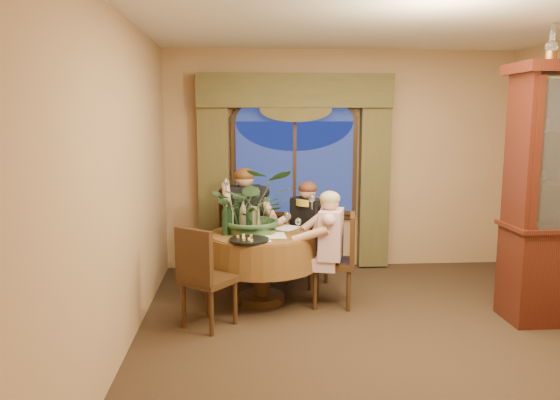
{
  "coord_description": "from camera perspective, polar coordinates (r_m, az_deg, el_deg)",
  "views": [
    {
      "loc": [
        -1.26,
        -4.5,
        1.96
      ],
      "look_at": [
        -0.88,
        1.11,
        1.1
      ],
      "focal_mm": 35.0,
      "sensor_mm": 36.0,
      "label": 1
    }
  ],
  "objects": [
    {
      "name": "centerpiece_plant",
      "position": [
        5.73,
        -2.66,
        2.41
      ],
      "size": [
        0.88,
        0.98,
        0.77
      ],
      "primitive_type": "imported",
      "color": "#345835",
      "rests_on": "dining_table"
    },
    {
      "name": "dining_table",
      "position": [
        5.83,
        -1.98,
        -7.08
      ],
      "size": [
        1.23,
        1.23,
        0.75
      ],
      "primitive_type": "cylinder",
      "rotation": [
        0.0,
        0.0,
        0.02
      ],
      "color": "maroon",
      "rests_on": "floor"
    },
    {
      "name": "wine_bottle_2",
      "position": [
        5.82,
        -5.18,
        -1.68
      ],
      "size": [
        0.07,
        0.07,
        0.33
      ],
      "primitive_type": "cylinder",
      "color": "tan",
      "rests_on": "dining_table"
    },
    {
      "name": "chair_back_right",
      "position": [
        6.42,
        2.78,
        -4.64
      ],
      "size": [
        0.59,
        0.59,
        0.96
      ],
      "primitive_type": "cube",
      "rotation": [
        0.0,
        0.0,
        -3.89
      ],
      "color": "black",
      "rests_on": "floor"
    },
    {
      "name": "cheese_platter",
      "position": [
        5.38,
        -3.26,
        -4.19
      ],
      "size": [
        0.4,
        0.4,
        0.02
      ],
      "primitive_type": "cylinder",
      "color": "black",
      "rests_on": "dining_table"
    },
    {
      "name": "tasting_paper_2",
      "position": [
        5.44,
        -2.35,
        -4.11
      ],
      "size": [
        0.28,
        0.34,
        0.0
      ],
      "primitive_type": "cube",
      "rotation": [
        0.0,
        0.0,
        0.25
      ],
      "color": "white",
      "rests_on": "dining_table"
    },
    {
      "name": "chair_right",
      "position": [
        5.73,
        5.51,
        -6.3
      ],
      "size": [
        0.49,
        0.49,
        0.96
      ],
      "primitive_type": "cube",
      "rotation": [
        0.0,
        0.0,
        1.38
      ],
      "color": "black",
      "rests_on": "floor"
    },
    {
      "name": "wine_glass_person_scarf",
      "position": [
        6.0,
        0.71,
        -2.06
      ],
      "size": [
        0.07,
        0.07,
        0.18
      ],
      "primitive_type": null,
      "color": "silver",
      "rests_on": "dining_table"
    },
    {
      "name": "wine_bottle_0",
      "position": [
        5.64,
        -5.75,
        -2.02
      ],
      "size": [
        0.07,
        0.07,
        0.33
      ],
      "primitive_type": "cylinder",
      "color": "black",
      "rests_on": "dining_table"
    },
    {
      "name": "window",
      "position": [
        6.99,
        1.53,
        3.29
      ],
      "size": [
        1.62,
        0.1,
        1.32
      ],
      "primitive_type": null,
      "color": "navy",
      "rests_on": "wall_back"
    },
    {
      "name": "chair_front_left",
      "position": [
        5.18,
        -7.42,
        -7.97
      ],
      "size": [
        0.59,
        0.59,
        0.96
      ],
      "primitive_type": "cube",
      "rotation": [
        0.0,
        0.0,
        -0.66
      ],
      "color": "black",
      "rests_on": "floor"
    },
    {
      "name": "swag_valance",
      "position": [
        6.89,
        1.63,
        11.37
      ],
      "size": [
        2.45,
        0.16,
        0.42
      ],
      "primitive_type": null,
      "color": "#454124",
      "rests_on": "wall_back"
    },
    {
      "name": "wine_bottle_3",
      "position": [
        5.87,
        -4.63,
        -1.57
      ],
      "size": [
        0.07,
        0.07,
        0.33
      ],
      "primitive_type": "cylinder",
      "color": "black",
      "rests_on": "dining_table"
    },
    {
      "name": "floor",
      "position": [
        5.07,
        11.17,
        -14.24
      ],
      "size": [
        5.0,
        5.0,
        0.0
      ],
      "primitive_type": "plane",
      "color": "black",
      "rests_on": "ground"
    },
    {
      "name": "person_pink",
      "position": [
        5.64,
        5.34,
        -5.18
      ],
      "size": [
        0.51,
        0.53,
        1.22
      ],
      "primitive_type": null,
      "rotation": [
        0.0,
        0.0,
        1.29
      ],
      "color": "#CAA1AA",
      "rests_on": "floor"
    },
    {
      "name": "drapery_left",
      "position": [
        6.93,
        -6.95,
        2.18
      ],
      "size": [
        0.38,
        0.14,
        2.32
      ],
      "primitive_type": "cube",
      "color": "#454124",
      "rests_on": "floor"
    },
    {
      "name": "person_scarf",
      "position": [
        6.32,
        2.99,
        -3.57
      ],
      "size": [
        0.6,
        0.6,
        1.24
      ],
      "primitive_type": null,
      "rotation": [
        0.0,
        0.0,
        -3.97
      ],
      "color": "black",
      "rests_on": "floor"
    },
    {
      "name": "wine_glass_person_pink",
      "position": [
        5.64,
        1.92,
        -2.76
      ],
      "size": [
        0.07,
        0.07,
        0.18
      ],
      "primitive_type": null,
      "color": "silver",
      "rests_on": "dining_table"
    },
    {
      "name": "oil_lamp_left",
      "position": [
        5.68,
        26.53,
        14.46
      ],
      "size": [
        0.11,
        0.11,
        0.34
      ],
      "primitive_type": null,
      "color": "#A5722D",
      "rests_on": "china_cabinet"
    },
    {
      "name": "stoneware_vase",
      "position": [
        5.8,
        -2.72,
        -1.98
      ],
      "size": [
        0.15,
        0.15,
        0.27
      ],
      "primitive_type": null,
      "color": "#9B7C65",
      "rests_on": "dining_table"
    },
    {
      "name": "ceiling",
      "position": [
        4.74,
        12.22,
        18.7
      ],
      "size": [
        5.0,
        5.0,
        0.0
      ],
      "primitive_type": "plane",
      "rotation": [
        3.14,
        0.0,
        0.0
      ],
      "color": "white",
      "rests_on": "wall_back"
    },
    {
      "name": "tasting_paper_1",
      "position": [
        5.97,
        0.77,
        -2.95
      ],
      "size": [
        0.35,
        0.37,
        0.0
      ],
      "primitive_type": "cube",
      "rotation": [
        0.0,
        0.0,
        -0.65
      ],
      "color": "white",
      "rests_on": "dining_table"
    },
    {
      "name": "person_back",
      "position": [
        6.46,
        -3.73,
        -2.67
      ],
      "size": [
        0.58,
        0.55,
        1.38
      ],
      "primitive_type": null,
      "rotation": [
        0.0,
        0.0,
        -2.91
      ],
      "color": "black",
      "rests_on": "floor"
    },
    {
      "name": "wine_bottle_5",
      "position": [
        5.78,
        -3.9,
        -1.74
      ],
      "size": [
        0.07,
        0.07,
        0.33
      ],
      "primitive_type": "cylinder",
      "color": "tan",
      "rests_on": "dining_table"
    },
    {
      "name": "chair_back",
      "position": [
        6.52,
        -4.14,
        -4.45
      ],
      "size": [
        0.52,
        0.52,
        0.96
      ],
      "primitive_type": "cube",
      "rotation": [
        0.0,
        0.0,
        -2.85
      ],
      "color": "black",
      "rests_on": "floor"
    },
    {
      "name": "wine_glass_person_back",
      "position": [
        6.1,
        -2.98,
        -1.89
      ],
      "size": [
        0.07,
        0.07,
        0.18
      ],
      "primitive_type": null,
      "color": "silver",
      "rests_on": "dining_table"
    },
    {
      "name": "arched_transom",
      "position": [
        6.96,
        1.56,
        9.7
      ],
      "size": [
        1.6,
        0.06,
        0.44
      ],
      "primitive_type": null,
      "color": "navy",
      "rests_on": "wall_back"
    },
    {
      "name": "olive_bowl",
      "position": [
        5.67,
        -1.2,
        -3.37
      ],
      "size": [
        0.15,
        0.15,
        0.05
      ],
      "primitive_type": "imported",
      "color": "#425728",
      "rests_on": "dining_table"
    },
    {
      "name": "tasting_paper_0",
      "position": [
        5.61,
        -0.52,
        -3.72
      ],
      "size": [
        0.22,
        0.31,
        0.0
      ],
      "primitive_type": "cube",
      "rotation": [
        0.0,
        0.0,
        0.03
      ],
      "color": "white",
      "rests_on": "dining_table"
    },
    {
      "name": "wine_bottle_1",
      "position": [
        5.71,
        -5.35,
        -1.88
      ],
      "size": [
        0.07,
        0.07,
        0.33
      ],
      "primitive_type": "cylinder",
      "color": "black",
      "rests_on": "dining_table"
    },
    {
      "name": "wall_back",
      "position": [
        7.13,
        6.3,
        4.15
      ],
      "size": [
        4.5,
        0.0,
        4.5
      ],
      "primitive_type": "plane",
      "rotation": [
        1.57,
        0.0,
        0.0
      ],
      "color": "#A07D59",
      "rests_on": "ground"
    },
    {
      "name": "drapery_right",
      "position": [
        7.12,
        9.85,
        2.3
      ],
      "size": [
        0.38,
        0.14,
        2.32
      ],
      "primitive_type": "cube",
      "color": "#454124",
      "rests_on": "floor"
    },
    {
      "name": "wine_bottle_4",
      "position": [
        5.67,
        -3.23,
        -1.94
      ],
      "size": [
        0.07,
        0.07,
        0.33
      ],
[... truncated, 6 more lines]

